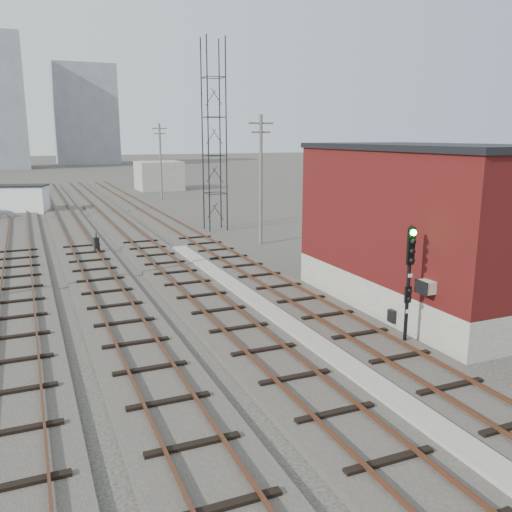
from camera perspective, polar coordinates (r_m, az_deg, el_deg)
ground at (r=67.87m, az=-15.62°, el=5.69°), size 320.00×320.00×0.00m
track_right at (r=47.82m, az=-9.23°, el=3.41°), size 3.20×90.00×0.39m
track_mid_right at (r=47.04m, az=-13.97°, el=3.05°), size 3.20×90.00×0.39m
track_mid_left at (r=46.59m, az=-18.82°, el=2.66°), size 3.20×90.00×0.39m
track_left at (r=46.49m, az=-23.73°, el=2.24°), size 3.20×90.00×0.39m
platform_curb at (r=24.01m, az=0.73°, el=-5.51°), size 0.90×28.00×0.26m
brick_building at (r=25.20m, az=17.40°, el=2.97°), size 6.54×12.20×7.22m
lattice_tower at (r=44.23m, az=-4.42°, el=12.43°), size 1.60×1.60×15.00m
utility_pole_right_a at (r=38.16m, az=0.51°, el=8.38°), size 1.80×0.24×9.00m
utility_pole_right_b at (r=66.70m, az=-10.02°, el=9.98°), size 1.80×0.24×9.00m
apartment_right at (r=157.86m, az=-17.52°, el=13.97°), size 16.00×12.00×26.00m
shed_right at (r=79.09m, az=-10.18°, el=8.32°), size 6.00×6.00×4.00m
signal_mast at (r=20.17m, az=15.84°, el=-1.96°), size 0.40×0.42×4.47m
switch_stand at (r=36.90m, az=-16.42°, el=1.16°), size 0.36×0.36×1.29m
site_trailer at (r=59.44m, az=-24.22°, el=5.50°), size 7.16×4.62×2.79m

